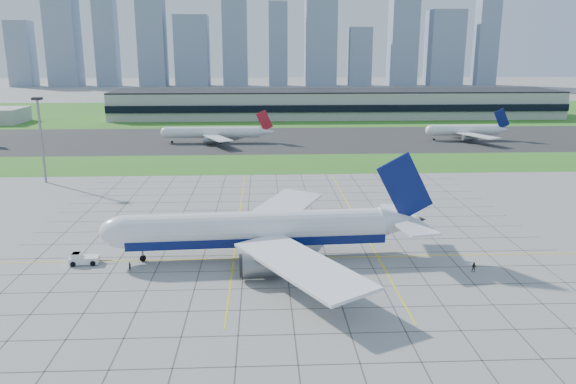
# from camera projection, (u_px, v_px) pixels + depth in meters

# --- Properties ---
(ground) EXTENTS (1400.00, 1400.00, 0.00)m
(ground) POSITION_uv_depth(u_px,v_px,m) (285.00, 254.00, 110.55)
(ground) COLOR #999994
(ground) RESTS_ON ground
(grass_median) EXTENTS (700.00, 35.00, 0.04)m
(grass_median) POSITION_uv_depth(u_px,v_px,m) (274.00, 164.00, 197.64)
(grass_median) COLOR #397120
(grass_median) RESTS_ON ground
(asphalt_taxiway) EXTENTS (700.00, 75.00, 0.04)m
(asphalt_taxiway) POSITION_uv_depth(u_px,v_px,m) (272.00, 139.00, 250.86)
(asphalt_taxiway) COLOR #383838
(asphalt_taxiway) RESTS_ON ground
(grass_far) EXTENTS (700.00, 145.00, 0.04)m
(grass_far) POSITION_uv_depth(u_px,v_px,m) (268.00, 112.00, 357.32)
(grass_far) COLOR #397120
(grass_far) RESTS_ON ground
(apron_markings) EXTENTS (120.00, 130.00, 0.03)m
(apron_markings) POSITION_uv_depth(u_px,v_px,m) (285.00, 236.00, 121.29)
(apron_markings) COLOR #474744
(apron_markings) RESTS_ON ground
(terminal) EXTENTS (260.00, 43.00, 15.80)m
(terminal) POSITION_uv_depth(u_px,v_px,m) (336.00, 103.00, 332.86)
(terminal) COLOR #B7B7B2
(terminal) RESTS_ON ground
(light_mast) EXTENTS (2.50, 2.50, 25.60)m
(light_mast) POSITION_uv_depth(u_px,v_px,m) (40.00, 129.00, 166.27)
(light_mast) COLOR gray
(light_mast) RESTS_ON ground
(city_skyline) EXTENTS (523.00, 32.40, 160.00)m
(city_skyline) POSITION_uv_depth(u_px,v_px,m) (257.00, 30.00, 598.74)
(city_skyline) COLOR #8091A8
(city_skyline) RESTS_ON ground
(airliner) EXTENTS (64.33, 65.06, 20.24)m
(airliner) POSITION_uv_depth(u_px,v_px,m) (259.00, 230.00, 107.90)
(airliner) COLOR white
(airliner) RESTS_ON ground
(pushback_tug) EXTENTS (7.94, 3.02, 2.19)m
(pushback_tug) POSITION_uv_depth(u_px,v_px,m) (83.00, 259.00, 105.49)
(pushback_tug) COLOR white
(pushback_tug) RESTS_ON ground
(crew_near) EXTENTS (0.62, 0.71, 1.65)m
(crew_near) POSITION_uv_depth(u_px,v_px,m) (130.00, 266.00, 102.29)
(crew_near) COLOR black
(crew_near) RESTS_ON ground
(crew_far) EXTENTS (1.11, 1.01, 1.86)m
(crew_far) POSITION_uv_depth(u_px,v_px,m) (474.00, 267.00, 101.65)
(crew_far) COLOR black
(crew_far) RESTS_ON ground
(distant_jet_1) EXTENTS (45.88, 42.66, 14.08)m
(distant_jet_1) POSITION_uv_depth(u_px,v_px,m) (214.00, 132.00, 241.20)
(distant_jet_1) COLOR white
(distant_jet_1) RESTS_ON ground
(distant_jet_2) EXTENTS (35.13, 42.66, 14.08)m
(distant_jet_2) POSITION_uv_depth(u_px,v_px,m) (465.00, 130.00, 247.88)
(distant_jet_2) COLOR white
(distant_jet_2) RESTS_ON ground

